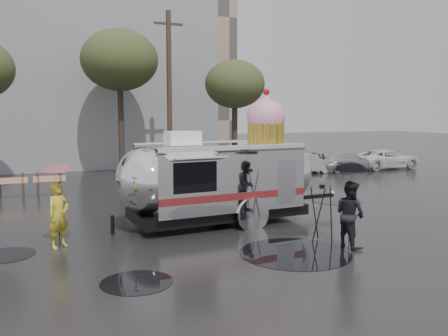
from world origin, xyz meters
name	(u,v)px	position (x,y,z in m)	size (l,w,h in m)	color
ground	(226,244)	(0.00, 0.00, 0.00)	(120.00, 120.00, 0.00)	black
puddles	(262,237)	(1.20, 0.21, 0.01)	(13.80, 8.01, 0.01)	black
grey_building	(37,69)	(-4.00, 24.00, 6.50)	(22.00, 12.00, 13.00)	gray
utility_pole	(169,92)	(2.50, 14.00, 4.62)	(1.60, 0.28, 9.00)	#473323
tree_mid	(120,61)	(0.00, 15.00, 6.34)	(4.20, 4.20, 8.03)	#382D26
tree_right	(235,85)	(6.00, 13.00, 5.06)	(3.36, 3.36, 6.42)	#382D26
barricade_row	(11,185)	(-5.55, 9.96, 0.52)	(4.30, 0.80, 1.00)	#473323
parked_cars	(330,160)	(11.78, 12.00, 0.72)	(13.20, 1.90, 1.50)	silver
airstream_trailer	(221,175)	(0.85, 2.43, 1.55)	(8.18, 3.41, 4.41)	silver
person_left	(59,215)	(-4.17, 1.40, 0.86)	(0.62, 0.41, 1.72)	gold
umbrella_pink	(57,176)	(-4.17, 1.40, 1.90)	(1.03, 1.03, 2.26)	pink
person_right	(350,214)	(2.89, -1.52, 0.88)	(0.85, 0.47, 1.77)	black
umbrella_black	(351,175)	(2.89, -1.52, 1.92)	(1.08, 1.08, 2.29)	black
tripod	(322,207)	(2.54, -0.73, 0.96)	(0.65, 0.62, 1.59)	black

